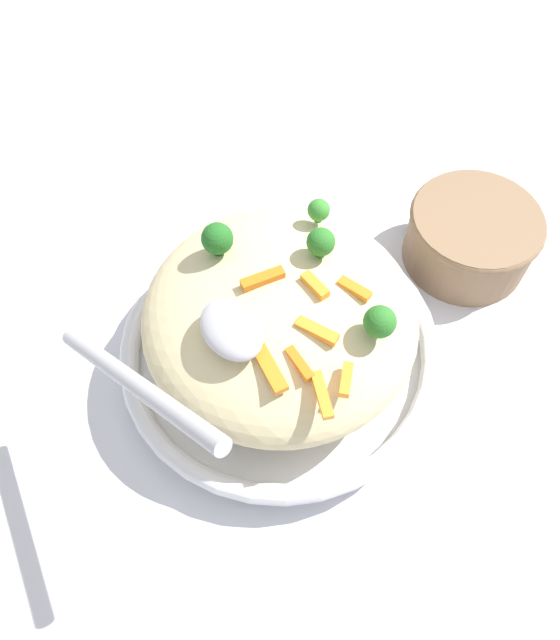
% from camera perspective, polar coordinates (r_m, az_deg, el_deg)
% --- Properties ---
extents(ground_plane, '(2.40, 2.40, 0.00)m').
position_cam_1_polar(ground_plane, '(0.55, 0.00, -3.86)').
color(ground_plane, silver).
extents(serving_bowl, '(0.28, 0.28, 0.04)m').
position_cam_1_polar(serving_bowl, '(0.54, 0.00, -2.82)').
color(serving_bowl, silver).
rests_on(serving_bowl, ground_plane).
extents(pasta_mound, '(0.23, 0.23, 0.08)m').
position_cam_1_polar(pasta_mound, '(0.49, 0.00, 0.36)').
color(pasta_mound, beige).
rests_on(pasta_mound, serving_bowl).
extents(carrot_piece_0, '(0.02, 0.04, 0.01)m').
position_cam_1_polar(carrot_piece_0, '(0.45, -1.66, 3.95)').
color(carrot_piece_0, orange).
rests_on(carrot_piece_0, pasta_mound).
extents(carrot_piece_1, '(0.02, 0.02, 0.01)m').
position_cam_1_polar(carrot_piece_1, '(0.42, 6.30, -5.66)').
color(carrot_piece_1, orange).
rests_on(carrot_piece_1, pasta_mound).
extents(carrot_piece_2, '(0.03, 0.02, 0.01)m').
position_cam_1_polar(carrot_piece_2, '(0.46, 7.12, 2.97)').
color(carrot_piece_2, orange).
rests_on(carrot_piece_2, pasta_mound).
extents(carrot_piece_3, '(0.03, 0.01, 0.01)m').
position_cam_1_polar(carrot_piece_3, '(0.43, 1.87, -4.16)').
color(carrot_piece_3, orange).
rests_on(carrot_piece_3, pasta_mound).
extents(carrot_piece_4, '(0.03, 0.02, 0.01)m').
position_cam_1_polar(carrot_piece_4, '(0.43, 3.08, -1.33)').
color(carrot_piece_4, orange).
rests_on(carrot_piece_4, pasta_mound).
extents(carrot_piece_5, '(0.04, 0.02, 0.01)m').
position_cam_1_polar(carrot_piece_5, '(0.42, -0.96, -4.67)').
color(carrot_piece_5, orange).
rests_on(carrot_piece_5, pasta_mound).
extents(carrot_piece_6, '(0.03, 0.01, 0.01)m').
position_cam_1_polar(carrot_piece_6, '(0.45, 3.34, 3.28)').
color(carrot_piece_6, orange).
rests_on(carrot_piece_6, pasta_mound).
extents(carrot_piece_7, '(0.04, 0.02, 0.01)m').
position_cam_1_polar(carrot_piece_7, '(0.44, -4.92, -1.02)').
color(carrot_piece_7, orange).
rests_on(carrot_piece_7, pasta_mound).
extents(carrot_piece_8, '(0.04, 0.02, 0.01)m').
position_cam_1_polar(carrot_piece_8, '(0.42, 4.02, -7.11)').
color(carrot_piece_8, orange).
rests_on(carrot_piece_8, pasta_mound).
extents(broccoli_floret_0, '(0.02, 0.02, 0.03)m').
position_cam_1_polar(broccoli_floret_0, '(0.46, 3.91, 7.38)').
color(broccoli_floret_0, '#296820').
rests_on(broccoli_floret_0, pasta_mound).
extents(broccoli_floret_1, '(0.03, 0.03, 0.03)m').
position_cam_1_polar(broccoli_floret_1, '(0.47, -5.98, 7.67)').
color(broccoli_floret_1, '#205B1C').
rests_on(broccoli_floret_1, pasta_mound).
extents(broccoli_floret_2, '(0.02, 0.02, 0.03)m').
position_cam_1_polar(broccoli_floret_2, '(0.43, 9.47, -0.20)').
color(broccoli_floret_2, '#296820').
rests_on(broccoli_floret_2, pasta_mound).
extents(broccoli_floret_3, '(0.02, 0.02, 0.02)m').
position_cam_1_polar(broccoli_floret_3, '(0.50, 3.70, 10.38)').
color(broccoli_floret_3, '#377928').
rests_on(broccoli_floret_3, pasta_mound).
extents(serving_spoon, '(0.16, 0.12, 0.09)m').
position_cam_1_polar(serving_spoon, '(0.41, -7.86, -2.70)').
color(serving_spoon, '#B7B7BC').
rests_on(serving_spoon, pasta_mound).
extents(companion_bowl, '(0.13, 0.13, 0.06)m').
position_cam_1_polar(companion_bowl, '(0.62, 17.74, 7.70)').
color(companion_bowl, '#8C6B4C').
rests_on(companion_bowl, ground_plane).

